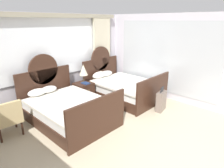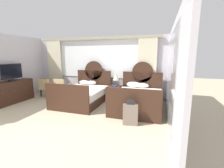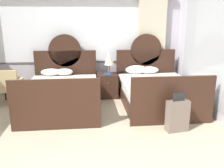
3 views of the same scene
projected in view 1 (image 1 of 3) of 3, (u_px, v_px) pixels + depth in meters
wall_back_window at (42, 59)px, 5.46m from camera, size 6.14×0.22×2.70m
wall_right_mirror at (173, 58)px, 6.04m from camera, size 0.08×4.93×2.70m
bed_near_window at (68, 109)px, 4.92m from camera, size 1.63×2.27×1.62m
bed_near_mirror at (123, 88)px, 6.43m from camera, size 1.63×2.27×1.62m
nightstand_between_beds at (84, 92)px, 6.15m from camera, size 0.52×0.54×0.62m
table_lamp_on_nightstand at (83, 70)px, 5.99m from camera, size 0.27×0.27×0.58m
book_on_nightstand at (86, 83)px, 5.99m from camera, size 0.18×0.26×0.03m
armchair_by_window_left at (7, 117)px, 4.23m from camera, size 0.58×0.58×0.86m
suitcase_on_floor at (161, 101)px, 5.51m from camera, size 0.43×0.24×0.72m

